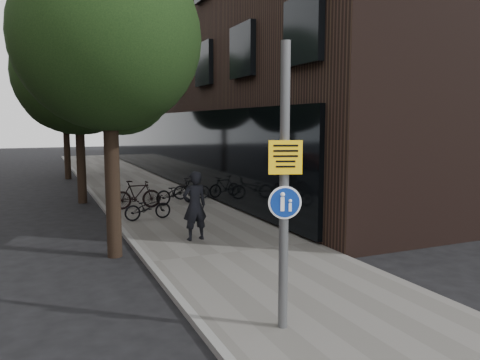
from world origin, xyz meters
TOP-DOWN VIEW (x-y plane):
  - ground at (0.00, 0.00)m, footprint 120.00×120.00m
  - sidewalk at (0.25, 10.00)m, footprint 4.50×60.00m
  - curb_edge at (-2.00, 10.00)m, footprint 0.15×60.00m
  - building_right_dark_brick at (8.50, 22.00)m, footprint 12.00×40.00m
  - street_tree_near at (-2.53, 4.64)m, footprint 4.40×4.40m
  - street_tree_mid at (-2.53, 13.14)m, footprint 5.00×5.00m
  - street_tree_far at (-2.53, 22.14)m, footprint 5.00×5.00m
  - signpost at (-0.85, -0.93)m, footprint 0.49×0.20m
  - pedestrian at (-0.40, 4.86)m, footprint 0.73×0.51m
  - parked_bike_facade_near at (0.71, 10.50)m, footprint 1.87×0.99m
  - parked_bike_facade_far at (1.60, 11.39)m, footprint 1.57×0.71m
  - parked_bike_curb_near at (-0.99, 8.03)m, footprint 1.60×0.69m
  - parked_bike_curb_far at (-0.92, 10.15)m, footprint 1.78×0.56m

SIDE VIEW (x-z plane):
  - ground at x=0.00m, z-range 0.00..0.00m
  - sidewalk at x=0.25m, z-range 0.00..0.12m
  - curb_edge at x=-2.00m, z-range 0.00..0.13m
  - parked_bike_curb_near at x=-0.99m, z-range 0.12..0.94m
  - parked_bike_facade_far at x=1.60m, z-range 0.12..1.03m
  - parked_bike_facade_near at x=0.71m, z-range 0.12..1.05m
  - parked_bike_curb_far at x=-0.92m, z-range 0.12..1.18m
  - pedestrian at x=-0.40m, z-range 0.12..2.01m
  - signpost at x=-0.85m, z-range 0.14..4.52m
  - street_tree_near at x=-2.53m, z-range 1.36..8.86m
  - street_tree_mid at x=-2.53m, z-range 1.21..9.01m
  - street_tree_far at x=-2.53m, z-range 1.21..9.01m
  - building_right_dark_brick at x=8.50m, z-range 0.00..18.00m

